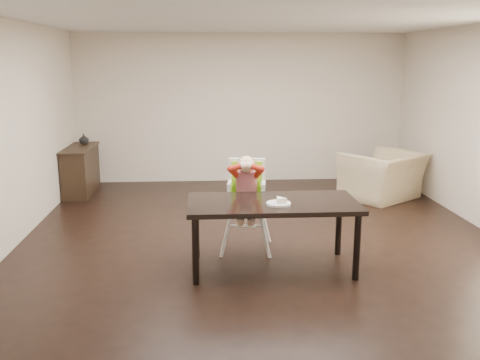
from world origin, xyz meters
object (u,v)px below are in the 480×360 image
object	(u,v)px
dining_table	(273,209)
armchair	(383,168)
sideboard	(81,170)
high_chair	(246,184)

from	to	relation	value
dining_table	armchair	bearing A→B (deg)	52.64
sideboard	high_chair	bearing A→B (deg)	-48.99
dining_table	high_chair	bearing A→B (deg)	109.51
dining_table	sideboard	distance (m)	4.56
dining_table	armchair	world-z (taller)	armchair
armchair	sideboard	world-z (taller)	armchair
high_chair	sideboard	bearing A→B (deg)	137.96
dining_table	high_chair	world-z (taller)	high_chair
sideboard	dining_table	bearing A→B (deg)	-52.12
armchair	sideboard	xyz separation A→B (m)	(-4.98, 0.74, -0.11)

